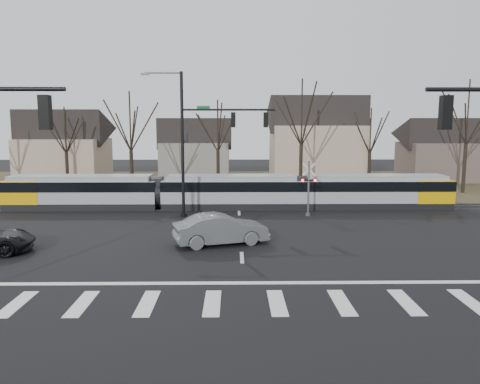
{
  "coord_description": "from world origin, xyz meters",
  "views": [
    {
      "loc": [
        -0.4,
        -20.53,
        6.5
      ],
      "look_at": [
        0.0,
        9.0,
        2.3
      ],
      "focal_mm": 35.0,
      "sensor_mm": 36.0,
      "label": 1
    }
  ],
  "objects": [
    {
      "name": "house_c",
      "position": [
        9.0,
        33.0,
        5.23
      ],
      "size": [
        10.8,
        8.64,
        10.1
      ],
      "color": "tan",
      "rests_on": "ground"
    },
    {
      "name": "rail_pair",
      "position": [
        0.0,
        15.8,
        0.03
      ],
      "size": [
        90.0,
        1.52,
        0.06
      ],
      "color": "#59595E",
      "rests_on": "ground"
    },
    {
      "name": "crosswalk",
      "position": [
        0.0,
        -4.0,
        0.01
      ],
      "size": [
        27.0,
        2.6,
        0.01
      ],
      "color": "silver",
      "rests_on": "ground"
    },
    {
      "name": "sedan",
      "position": [
        -1.1,
        4.63,
        0.85
      ],
      "size": [
        4.75,
        6.21,
        1.71
      ],
      "primitive_type": "imported",
      "rotation": [
        0.0,
        0.0,
        1.87
      ],
      "color": "slate",
      "rests_on": "ground"
    },
    {
      "name": "tram",
      "position": [
        -0.72,
        16.0,
        1.44
      ],
      "size": [
        34.89,
        2.59,
        2.64
      ],
      "color": "gray",
      "rests_on": "ground"
    },
    {
      "name": "ground",
      "position": [
        0.0,
        0.0,
        0.0
      ],
      "size": [
        140.0,
        140.0,
        0.0
      ],
      "primitive_type": "plane",
      "color": "black"
    },
    {
      "name": "lane_dashes",
      "position": [
        0.0,
        16.0,
        0.01
      ],
      "size": [
        0.18,
        30.0,
        0.01
      ],
      "color": "silver",
      "rests_on": "ground"
    },
    {
      "name": "tree_row",
      "position": [
        2.0,
        26.0,
        5.0
      ],
      "size": [
        59.2,
        7.2,
        10.0
      ],
      "color": "black",
      "rests_on": "ground"
    },
    {
      "name": "rail_crossing_signal",
      "position": [
        5.0,
        12.79,
        1.89
      ],
      "size": [
        1.08,
        0.36,
        4.0
      ],
      "color": "#59595B",
      "rests_on": "ground"
    },
    {
      "name": "grass_verge",
      "position": [
        0.0,
        32.0,
        0.01
      ],
      "size": [
        140.0,
        28.0,
        0.01
      ],
      "primitive_type": "cube",
      "color": "#38331E",
      "rests_on": "ground"
    },
    {
      "name": "house_b",
      "position": [
        -5.0,
        36.0,
        3.97
      ],
      "size": [
        8.64,
        7.56,
        7.65
      ],
      "color": "slate",
      "rests_on": "ground"
    },
    {
      "name": "house_d",
      "position": [
        24.0,
        35.0,
        3.97
      ],
      "size": [
        8.64,
        7.56,
        7.65
      ],
      "color": "brown",
      "rests_on": "ground"
    },
    {
      "name": "signal_pole_far",
      "position": [
        -2.41,
        12.5,
        5.7
      ],
      "size": [
        9.28,
        0.44,
        10.2
      ],
      "color": "black",
      "rests_on": "ground"
    },
    {
      "name": "house_a",
      "position": [
        -20.0,
        34.0,
        4.46
      ],
      "size": [
        9.72,
        8.64,
        8.6
      ],
      "color": "tan",
      "rests_on": "ground"
    },
    {
      "name": "stop_line",
      "position": [
        0.0,
        -1.8,
        0.01
      ],
      "size": [
        28.0,
        0.35,
        0.01
      ],
      "primitive_type": "cube",
      "color": "silver",
      "rests_on": "ground"
    }
  ]
}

